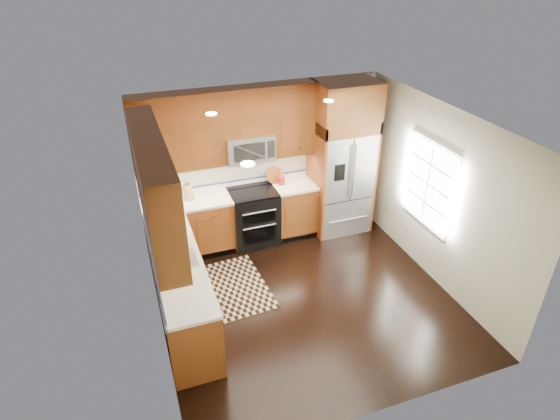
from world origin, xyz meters
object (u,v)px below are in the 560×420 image
object	(u,v)px
knife_block	(188,192)
utensil_crock	(282,179)
rug	(237,286)
refrigerator	(342,159)
range	(254,217)

from	to	relation	value
knife_block	utensil_crock	distance (m)	1.54
rug	knife_block	world-z (taller)	knife_block
rug	utensil_crock	size ratio (longest dim) A/B	4.64
refrigerator	rug	xyz separation A→B (m)	(-2.15, -1.06, -1.30)
range	rug	bearing A→B (deg)	-118.82
rug	knife_block	bearing A→B (deg)	105.22
utensil_crock	range	bearing A→B (deg)	-170.66
rug	utensil_crock	distance (m)	1.94
refrigerator	knife_block	distance (m)	2.58
refrigerator	utensil_crock	distance (m)	1.06
knife_block	utensil_crock	bearing A→B (deg)	-1.29
rug	knife_block	xyz separation A→B (m)	(-0.41, 1.22, 1.05)
refrigerator	range	bearing A→B (deg)	178.60
refrigerator	knife_block	bearing A→B (deg)	176.44
rug	refrigerator	bearing A→B (deg)	22.72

